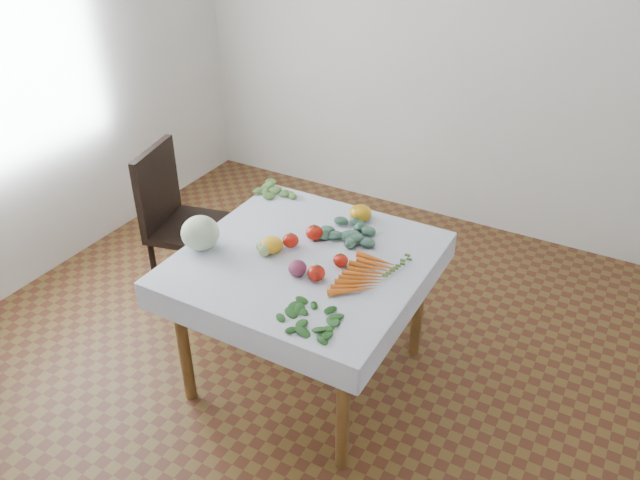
% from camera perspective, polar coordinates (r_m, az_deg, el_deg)
% --- Properties ---
extents(ground, '(4.00, 4.00, 0.00)m').
position_cam_1_polar(ground, '(3.46, -1.18, -11.98)').
color(ground, brown).
extents(back_wall, '(4.00, 0.04, 2.70)m').
position_cam_1_polar(back_wall, '(4.45, 12.35, 17.72)').
color(back_wall, white).
rests_on(back_wall, ground).
extents(table, '(1.00, 1.00, 0.75)m').
position_cam_1_polar(table, '(3.04, -1.32, -3.10)').
color(table, brown).
rests_on(table, ground).
extents(tablecloth, '(1.12, 1.12, 0.01)m').
position_cam_1_polar(tablecloth, '(2.98, -1.34, -1.54)').
color(tablecloth, white).
rests_on(tablecloth, table).
extents(chair, '(0.53, 0.53, 0.97)m').
position_cam_1_polar(chair, '(3.83, -12.94, 2.31)').
color(chair, black).
rests_on(chair, ground).
extents(cabbage, '(0.24, 0.24, 0.17)m').
position_cam_1_polar(cabbage, '(3.05, -10.89, 0.64)').
color(cabbage, silver).
rests_on(cabbage, tablecloth).
extents(tomato_a, '(0.10, 0.10, 0.07)m').
position_cam_1_polar(tomato_a, '(3.04, -2.70, -0.04)').
color(tomato_a, '#B5170C').
rests_on(tomato_a, tablecloth).
extents(tomato_b, '(0.08, 0.08, 0.06)m').
position_cam_1_polar(tomato_b, '(2.90, 1.90, -1.87)').
color(tomato_b, '#B5170C').
rests_on(tomato_b, tablecloth).
extents(tomato_c, '(0.10, 0.10, 0.07)m').
position_cam_1_polar(tomato_c, '(3.09, -0.52, 0.67)').
color(tomato_c, '#B5170C').
rests_on(tomato_c, tablecloth).
extents(tomato_d, '(0.10, 0.10, 0.07)m').
position_cam_1_polar(tomato_d, '(2.80, -0.35, -3.03)').
color(tomato_d, '#B5170C').
rests_on(tomato_d, tablecloth).
extents(heirloom_back, '(0.16, 0.16, 0.08)m').
position_cam_1_polar(heirloom_back, '(3.26, 3.71, 2.49)').
color(heirloom_back, orange).
rests_on(heirloom_back, tablecloth).
extents(heirloom_front, '(0.11, 0.11, 0.08)m').
position_cam_1_polar(heirloom_front, '(3.00, -4.42, -0.45)').
color(heirloom_front, orange).
rests_on(heirloom_front, tablecloth).
extents(onion_a, '(0.09, 0.09, 0.06)m').
position_cam_1_polar(onion_a, '(3.00, -4.99, -0.63)').
color(onion_a, '#5B1A35').
rests_on(onion_a, tablecloth).
extents(onion_b, '(0.10, 0.10, 0.07)m').
position_cam_1_polar(onion_b, '(2.83, -2.07, -2.58)').
color(onion_b, '#5B1A35').
rests_on(onion_b, tablecloth).
extents(tomatillo_cluster, '(0.11, 0.12, 0.05)m').
position_cam_1_polar(tomatillo_cluster, '(3.00, -5.37, -0.80)').
color(tomatillo_cluster, '#A5C571').
rests_on(tomatillo_cluster, tablecloth).
extents(carrot_bunch, '(0.22, 0.37, 0.03)m').
position_cam_1_polar(carrot_bunch, '(2.83, 4.34, -3.25)').
color(carrot_bunch, orange).
rests_on(carrot_bunch, tablecloth).
extents(kale_bunch, '(0.31, 0.25, 0.04)m').
position_cam_1_polar(kale_bunch, '(3.13, 3.40, 0.69)').
color(kale_bunch, '#3D6451').
rests_on(kale_bunch, tablecloth).
extents(basil_bunch, '(0.28, 0.22, 0.01)m').
position_cam_1_polar(basil_bunch, '(2.59, -0.80, -7.33)').
color(basil_bunch, '#1A551C').
rests_on(basil_bunch, tablecloth).
extents(dill_bunch, '(0.25, 0.20, 0.03)m').
position_cam_1_polar(dill_bunch, '(3.52, -3.73, 4.35)').
color(dill_bunch, '#57823B').
rests_on(dill_bunch, tablecloth).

